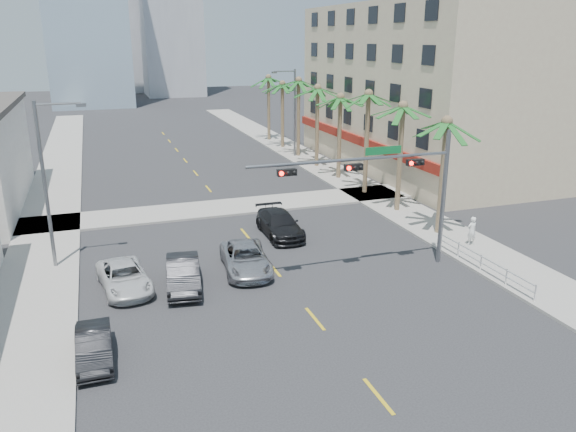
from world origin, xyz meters
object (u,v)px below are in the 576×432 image
object	(u,v)px
car_lane_left	(183,274)
car_lane_center	(246,258)
car_parked_far	(124,277)
pedestrian	(472,231)
traffic_signal_mast	(392,179)
car_parked_mid	(94,347)
car_lane_right	(280,224)

from	to	relation	value
car_lane_left	car_lane_center	distance (m)	3.66
car_parked_far	pedestrian	size ratio (longest dim) A/B	2.72
traffic_signal_mast	car_parked_mid	distance (m)	16.33
car_lane_left	car_parked_mid	bearing A→B (deg)	-120.12
car_parked_mid	car_parked_far	xyz separation A→B (m)	(1.51, 6.32, 0.04)
car_parked_far	car_lane_left	xyz separation A→B (m)	(2.80, -0.72, 0.10)
car_parked_far	pedestrian	world-z (taller)	pedestrian
car_parked_mid	car_lane_center	distance (m)	10.27
car_lane_center	car_lane_right	distance (m)	5.96
car_parked_mid	car_lane_left	xyz separation A→B (m)	(4.31, 5.60, 0.14)
pedestrian	car_parked_mid	bearing A→B (deg)	10.01
car_lane_center	pedestrian	distance (m)	13.70
traffic_signal_mast	car_lane_left	world-z (taller)	traffic_signal_mast
car_parked_mid	car_lane_center	size ratio (longest dim) A/B	0.74
traffic_signal_mast	car_lane_center	size ratio (longest dim) A/B	2.19
traffic_signal_mast	car_lane_center	bearing A→B (deg)	162.27
car_lane_left	traffic_signal_mast	bearing A→B (deg)	0.83
car_parked_mid	car_lane_right	xyz separation A→B (m)	(11.31, 11.49, 0.13)
car_parked_mid	car_lane_left	world-z (taller)	car_lane_left
traffic_signal_mast	car_lane_center	distance (m)	8.80
car_parked_far	pedestrian	bearing A→B (deg)	-8.83
car_lane_left	car_lane_right	distance (m)	9.15
traffic_signal_mast	car_lane_right	xyz separation A→B (m)	(-3.78, 7.15, -4.31)
car_lane_center	car_lane_right	world-z (taller)	car_lane_right
car_parked_mid	pedestrian	distance (m)	22.25
car_lane_left	pedestrian	world-z (taller)	pedestrian
traffic_signal_mast	car_lane_right	distance (m)	9.17
traffic_signal_mast	car_parked_far	xyz separation A→B (m)	(-13.58, 1.98, -4.40)
traffic_signal_mast	car_lane_left	size ratio (longest dim) A/B	2.42
car_lane_center	car_lane_left	bearing A→B (deg)	-157.10
pedestrian	car_lane_left	bearing A→B (deg)	-4.44
car_parked_far	car_lane_right	size ratio (longest dim) A/B	0.91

